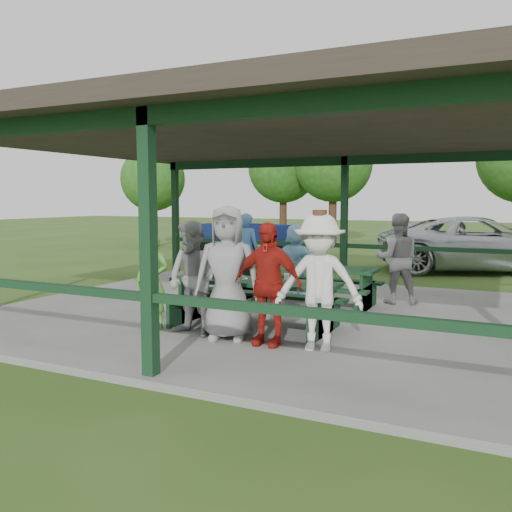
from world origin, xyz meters
The scene contains 19 objects.
ground centered at (0.00, 0.00, 0.00)m, with size 90.00×90.00×0.00m, color #2C4D18.
concrete_slab centered at (0.00, 0.00, 0.05)m, with size 10.00×8.00×0.10m, color slate.
pavilion_structure centered at (0.00, 0.00, 3.17)m, with size 10.60×8.60×3.24m.
picnic_table_near centered at (0.05, -1.20, 0.58)m, with size 2.67×1.39×0.75m.
picnic_table_far centered at (0.09, 0.80, 0.58)m, with size 2.81×1.39×0.75m.
table_setting centered at (0.17, -1.16, 0.88)m, with size 2.39×0.45×0.10m.
contestant_green centered at (-1.33, -1.96, 0.85)m, with size 0.54×0.36×1.49m, color #539F36.
contestant_grey_left centered at (-0.52, -2.06, 0.95)m, with size 0.82×0.64×1.69m, color gray.
contestant_grey_mid centered at (0.03, -2.03, 1.06)m, with size 0.94×0.61×1.92m, color gray.
contestant_red centered at (0.66, -2.04, 0.95)m, with size 1.00×0.41×1.70m, color #A91C14.
contestant_white_fedora centered at (1.38, -1.98, 1.01)m, with size 1.27×0.87×1.86m.
spectator_lblue centered at (-0.42, 1.75, 0.85)m, with size 1.39×0.44×1.49m, color #99CFED.
spectator_blue centered at (-1.79, 2.18, 0.95)m, with size 0.62×0.41×1.69m, color #3E69A2.
spectator_grey centered at (1.67, 1.76, 0.97)m, with size 0.84×0.66×1.74m, color gray.
pickup_truck centered at (2.77, 8.22, 0.80)m, with size 2.65×5.76×1.60m, color silver.
farm_trailer centered at (-4.16, 6.80, 0.70)m, with size 4.01×2.52×1.40m.
tree_far_left centered at (-6.63, 15.79, 3.61)m, with size 3.41×3.41×5.33m.
tree_left centered at (-3.84, 14.94, 3.70)m, with size 3.50×3.50×5.47m.
tree_edge_left centered at (-10.78, 10.90, 2.96)m, with size 2.81×2.81×4.39m.
Camera 1 is at (3.71, -8.71, 2.10)m, focal length 38.00 mm.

